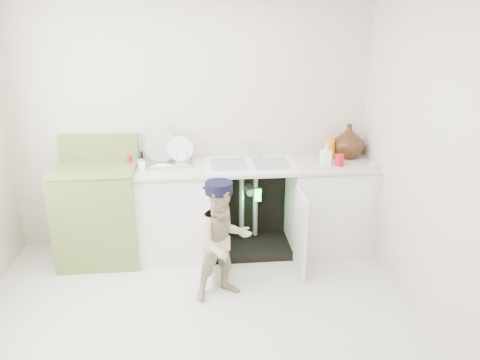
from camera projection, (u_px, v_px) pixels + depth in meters
name	position (u px, v px, depth m)	size (l,w,h in m)	color
ground	(197.00, 326.00, 3.61)	(3.50, 3.50, 0.00)	#BBB7A4
room_shell	(191.00, 173.00, 3.18)	(6.00, 5.50, 1.26)	beige
counter_run	(253.00, 205.00, 4.63)	(2.44, 1.02, 1.24)	white
avocado_stove	(99.00, 211.00, 4.46)	(0.75, 0.65, 1.17)	olive
repair_worker	(224.00, 241.00, 3.83)	(0.67, 0.72, 1.02)	#C7B98F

